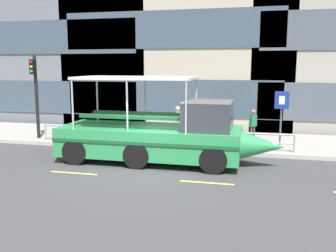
{
  "coord_description": "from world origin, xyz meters",
  "views": [
    {
      "loc": [
        3.9,
        -12.68,
        3.82
      ],
      "look_at": [
        0.31,
        2.31,
        1.3
      ],
      "focal_mm": 39.69,
      "sensor_mm": 36.0,
      "label": 1
    }
  ],
  "objects": [
    {
      "name": "lane_centreline",
      "position": [
        -0.0,
        -0.95,
        0.0
      ],
      "size": [
        25.8,
        0.12,
        0.01
      ],
      "color": "#DBD64C",
      "rests_on": "ground_plane"
    },
    {
      "name": "duck_tour_boat",
      "position": [
        0.31,
        1.35,
        1.07
      ],
      "size": [
        8.96,
        2.67,
        3.39
      ],
      "color": "#2D9351",
      "rests_on": "ground_plane"
    },
    {
      "name": "pedestrian_mid_left",
      "position": [
        0.26,
        4.52,
        1.22
      ],
      "size": [
        0.27,
        0.48,
        1.72
      ],
      "color": "#47423D",
      "rests_on": "sidewalk"
    },
    {
      "name": "curb_edge",
      "position": [
        0.0,
        3.11,
        0.09
      ],
      "size": [
        32.0,
        0.18,
        0.18
      ],
      "primitive_type": "cube",
      "color": "#B2ADA3",
      "rests_on": "ground_plane"
    },
    {
      "name": "parking_sign",
      "position": [
        4.97,
        4.07,
        1.9
      ],
      "size": [
        0.6,
        0.12,
        2.54
      ],
      "color": "#4C4F54",
      "rests_on": "sidewalk"
    },
    {
      "name": "pedestrian_near_bow",
      "position": [
        3.77,
        5.03,
        1.15
      ],
      "size": [
        0.37,
        0.33,
        1.61
      ],
      "color": "#47423D",
      "rests_on": "sidewalk"
    },
    {
      "name": "ground_plane",
      "position": [
        0.0,
        0.0,
        0.0
      ],
      "size": [
        120.0,
        120.0,
        0.0
      ],
      "primitive_type": "plane",
      "color": "#3D3D3F"
    },
    {
      "name": "curb_guardrail",
      "position": [
        -0.35,
        3.45,
        0.71
      ],
      "size": [
        11.83,
        0.09,
        0.78
      ],
      "color": "#9EA0A8",
      "rests_on": "sidewalk"
    },
    {
      "name": "sidewalk",
      "position": [
        0.0,
        5.6,
        0.09
      ],
      "size": [
        32.0,
        4.8,
        0.18
      ],
      "primitive_type": "cube",
      "color": "#99968E",
      "rests_on": "ground_plane"
    },
    {
      "name": "traffic_light_pole",
      "position": [
        -6.8,
        3.73,
        2.68
      ],
      "size": [
        0.24,
        0.46,
        4.12
      ],
      "color": "black",
      "rests_on": "sidewalk"
    }
  ]
}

